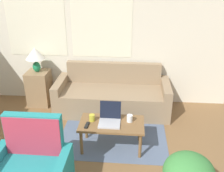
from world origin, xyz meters
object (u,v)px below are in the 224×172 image
at_px(couch, 113,97).
at_px(tv_remote, 87,125).
at_px(laptop, 110,118).
at_px(cup_navy, 130,118).
at_px(table_lamp, 35,55).
at_px(coffee_table, 112,126).
at_px(cup_yellow, 92,118).

distance_m(couch, tv_remote, 1.28).
xyz_separation_m(couch, laptop, (0.05, -1.11, 0.21)).
distance_m(couch, cup_navy, 1.15).
xyz_separation_m(table_lamp, cup_navy, (1.75, -1.19, -0.52)).
bearing_deg(cup_navy, tv_remote, -164.62).
bearing_deg(laptop, cup_navy, 6.91).
distance_m(cup_navy, tv_remote, 0.61).
height_order(coffee_table, tv_remote, tv_remote).
xyz_separation_m(table_lamp, laptop, (1.47, -1.23, -0.51)).
height_order(couch, tv_remote, couch).
xyz_separation_m(coffee_table, tv_remote, (-0.34, -0.10, 0.06)).
bearing_deg(table_lamp, couch, -4.60).
xyz_separation_m(cup_navy, cup_yellow, (-0.54, -0.03, -0.00)).
relative_size(table_lamp, cup_navy, 4.45).
height_order(table_lamp, laptop, table_lamp).
xyz_separation_m(laptop, tv_remote, (-0.31, -0.13, -0.05)).
xyz_separation_m(couch, coffee_table, (0.08, -1.14, 0.10)).
bearing_deg(table_lamp, tv_remote, -49.43).
height_order(laptop, tv_remote, laptop).
height_order(cup_navy, cup_yellow, cup_navy).
bearing_deg(cup_yellow, tv_remote, -110.92).
distance_m(couch, table_lamp, 1.59).
bearing_deg(cup_navy, laptop, -173.09).
bearing_deg(laptop, table_lamp, 140.13).
height_order(cup_navy, tv_remote, cup_navy).
bearing_deg(cup_yellow, couch, 79.59).
bearing_deg(tv_remote, cup_yellow, 69.08).
bearing_deg(cup_navy, coffee_table, -167.06).
xyz_separation_m(table_lamp, cup_yellow, (1.21, -1.22, -0.52)).
relative_size(table_lamp, cup_yellow, 4.72).
height_order(couch, table_lamp, table_lamp).
relative_size(coffee_table, laptop, 2.82).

